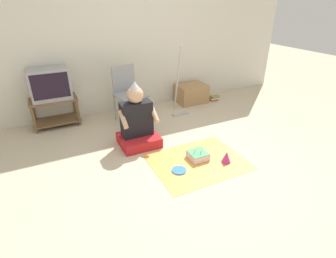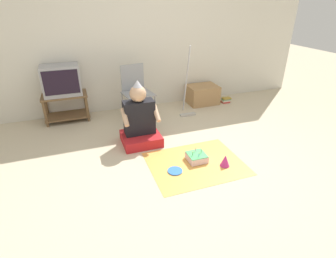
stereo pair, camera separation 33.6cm
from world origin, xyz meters
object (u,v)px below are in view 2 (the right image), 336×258
(birthday_cake, at_px, (197,157))
(paper_plate, at_px, (175,171))
(tv, at_px, (61,80))
(dust_mop, at_px, (187,96))
(cardboard_box_stack, at_px, (202,94))
(book_pile, at_px, (226,100))
(party_hat_blue, at_px, (225,160))
(person_seated, at_px, (140,122))
(folding_chair, at_px, (136,88))

(birthday_cake, distance_m, paper_plate, 0.37)
(tv, distance_m, dust_mop, 2.06)
(tv, bearing_deg, cardboard_box_stack, -1.17)
(cardboard_box_stack, distance_m, birthday_cake, 2.06)
(book_pile, distance_m, paper_plate, 2.53)
(party_hat_blue, bearing_deg, tv, 130.48)
(dust_mop, bearing_deg, paper_plate, -117.90)
(person_seated, distance_m, party_hat_blue, 1.27)
(tv, bearing_deg, paper_plate, -59.64)
(cardboard_box_stack, bearing_deg, person_seated, -144.04)
(cardboard_box_stack, xyz_separation_m, birthday_cake, (-0.97, -1.82, -0.12))
(cardboard_box_stack, xyz_separation_m, book_pile, (0.46, -0.13, -0.13))
(birthday_cake, bearing_deg, tv, 128.97)
(dust_mop, distance_m, book_pile, 1.04)
(paper_plate, bearing_deg, book_pile, 45.50)
(folding_chair, bearing_deg, party_hat_blue, -69.58)
(paper_plate, bearing_deg, person_seated, 103.74)
(dust_mop, xyz_separation_m, birthday_cake, (-0.47, -1.41, -0.29))
(tv, height_order, book_pile, tv)
(birthday_cake, distance_m, party_hat_blue, 0.36)
(tv, relative_size, birthday_cake, 2.50)
(dust_mop, bearing_deg, person_seated, -145.47)
(dust_mop, height_order, party_hat_blue, dust_mop)
(cardboard_box_stack, bearing_deg, folding_chair, -169.38)
(book_pile, distance_m, birthday_cake, 2.21)
(dust_mop, height_order, book_pile, dust_mop)
(folding_chair, distance_m, book_pile, 1.89)
(dust_mop, xyz_separation_m, person_seated, (-1.02, -0.70, -0.03))
(folding_chair, distance_m, paper_plate, 1.76)
(tv, relative_size, book_pile, 3.12)
(party_hat_blue, bearing_deg, book_pile, 58.72)
(tv, distance_m, paper_plate, 2.41)
(folding_chair, xyz_separation_m, birthday_cake, (0.39, -1.56, -0.47))
(folding_chair, xyz_separation_m, person_seated, (-0.16, -0.85, -0.21))
(book_pile, xyz_separation_m, person_seated, (-1.98, -0.97, 0.26))
(book_pile, xyz_separation_m, birthday_cake, (-1.43, -1.68, 0.00))
(birthday_cake, bearing_deg, dust_mop, 71.52)
(dust_mop, xyz_separation_m, party_hat_blue, (-0.20, -1.64, -0.26))
(birthday_cake, xyz_separation_m, party_hat_blue, (0.28, -0.23, 0.03))
(person_seated, bearing_deg, book_pile, 26.09)
(dust_mop, bearing_deg, cardboard_box_stack, 38.73)
(tv, xyz_separation_m, paper_plate, (1.17, -1.99, -0.68))
(folding_chair, distance_m, dust_mop, 0.89)
(paper_plate, bearing_deg, tv, 120.36)
(party_hat_blue, bearing_deg, dust_mop, 83.17)
(cardboard_box_stack, distance_m, party_hat_blue, 2.16)
(dust_mop, height_order, birthday_cake, dust_mop)
(folding_chair, relative_size, party_hat_blue, 6.00)
(book_pile, bearing_deg, tv, 176.41)
(cardboard_box_stack, distance_m, paper_plate, 2.35)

